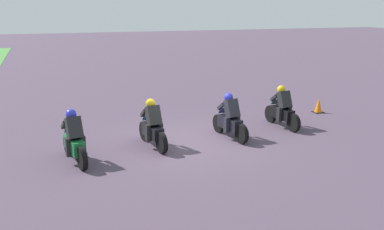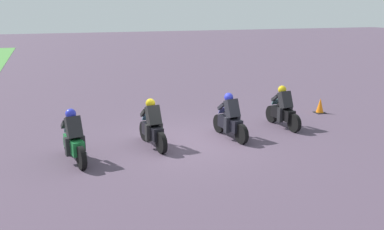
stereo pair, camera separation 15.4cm
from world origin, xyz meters
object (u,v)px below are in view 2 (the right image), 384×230
at_px(rider_lane_b, 230,120).
at_px(rider_lane_c, 152,127).
at_px(rider_lane_a, 283,110).
at_px(rider_lane_d, 74,140).
at_px(traffic_cone, 320,106).

bearing_deg(rider_lane_b, rider_lane_c, 83.17).
height_order(rider_lane_a, rider_lane_d, same).
bearing_deg(rider_lane_a, rider_lane_c, 93.19).
distance_m(rider_lane_a, rider_lane_d, 7.49).
xyz_separation_m(rider_lane_c, rider_lane_d, (-0.57, 2.40, 0.00)).
distance_m(rider_lane_a, rider_lane_b, 2.41).
relative_size(rider_lane_a, traffic_cone, 3.31).
distance_m(rider_lane_a, rider_lane_c, 5.03).
distance_m(rider_lane_c, rider_lane_d, 2.47).
bearing_deg(traffic_cone, rider_lane_d, 104.33).
bearing_deg(rider_lane_c, rider_lane_b, -96.86).
relative_size(rider_lane_c, rider_lane_d, 1.01).
bearing_deg(rider_lane_a, rider_lane_b, 100.07).
bearing_deg(rider_lane_c, rider_lane_a, -90.60).
bearing_deg(traffic_cone, rider_lane_c, 104.64).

